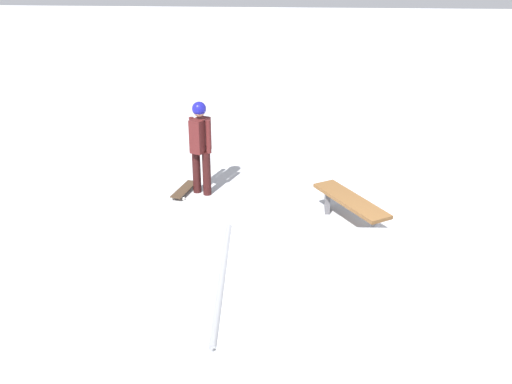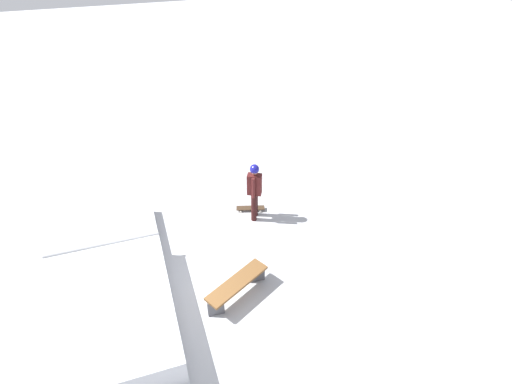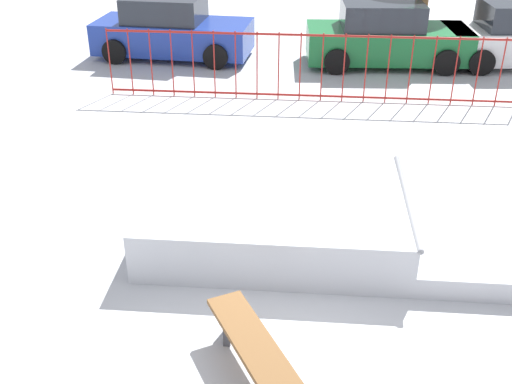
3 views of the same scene
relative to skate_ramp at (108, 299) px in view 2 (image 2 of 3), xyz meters
The scene contains 5 objects.
ground_plane 1.08m from the skate_ramp, 104.28° to the right, with size 60.00×60.00×0.00m, color #B7BABF.
skate_ramp is the anchor object (origin of this frame).
skater 4.48m from the skate_ramp, 61.22° to the right, with size 0.40×0.44×1.73m.
skateboard 4.58m from the skate_ramp, 57.41° to the right, with size 0.40×0.82×0.09m.
park_bench 2.78m from the skate_ramp, 99.38° to the right, with size 1.17×1.57×0.48m.
Camera 2 is at (-6.35, -0.39, 7.52)m, focal length 29.58 mm.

